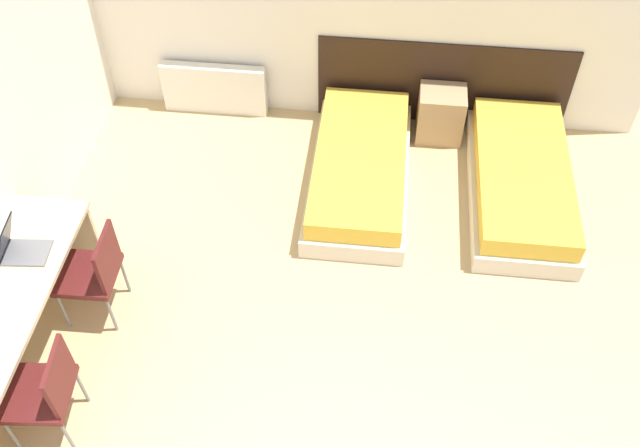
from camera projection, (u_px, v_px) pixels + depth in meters
headboard_panel at (443, 84)px, 6.88m from camera, size 2.43×0.03×0.90m
bed_near_window at (360, 169)px, 6.48m from camera, size 0.88×1.91×0.38m
bed_near_door at (521, 181)px, 6.37m from camera, size 0.88×1.91×0.38m
nightstand at (440, 114)px, 6.88m from camera, size 0.44×0.37×0.52m
radiator at (214, 89)px, 7.13m from camera, size 1.04×0.12×0.54m
desk at (7, 314)px, 4.94m from camera, size 0.61×1.96×0.73m
chair_near_laptop at (94, 270)px, 5.30m from camera, size 0.44×0.44×0.86m
chair_near_notebook at (45, 390)px, 4.64m from camera, size 0.47×0.47×0.86m
laptop at (19, 248)px, 5.06m from camera, size 0.34×0.27×0.32m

